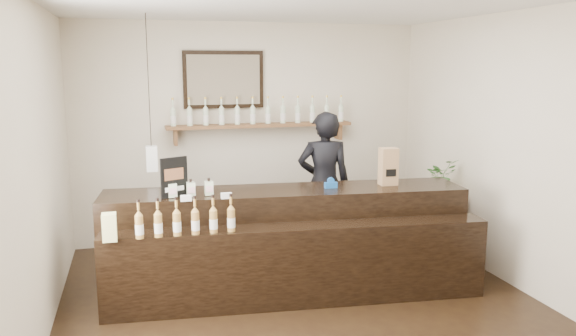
# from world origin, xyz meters

# --- Properties ---
(ground) EXTENTS (5.00, 5.00, 0.00)m
(ground) POSITION_xyz_m (0.00, 0.00, 0.00)
(ground) COLOR black
(ground) RESTS_ON ground
(room_shell) EXTENTS (5.00, 5.00, 5.00)m
(room_shell) POSITION_xyz_m (0.00, 0.00, 1.70)
(room_shell) COLOR beige
(room_shell) RESTS_ON ground
(back_wall_decor) EXTENTS (2.66, 0.96, 1.69)m
(back_wall_decor) POSITION_xyz_m (-0.15, 2.37, 1.76)
(back_wall_decor) COLOR brown
(back_wall_decor) RESTS_ON ground
(counter) EXTENTS (3.70, 1.33, 1.19)m
(counter) POSITION_xyz_m (-0.03, 0.57, 0.48)
(counter) COLOR black
(counter) RESTS_ON ground
(promo_sign) EXTENTS (0.26, 0.13, 0.38)m
(promo_sign) POSITION_xyz_m (-1.13, 0.65, 1.21)
(promo_sign) COLOR black
(promo_sign) RESTS_ON counter
(paper_bag) EXTENTS (0.18, 0.14, 0.39)m
(paper_bag) POSITION_xyz_m (1.07, 0.62, 1.22)
(paper_bag) COLOR #976B49
(paper_bag) RESTS_ON counter
(tape_dispenser) EXTENTS (0.13, 0.05, 0.11)m
(tape_dispenser) POSITION_xyz_m (0.44, 0.64, 1.06)
(tape_dispenser) COLOR #16529E
(tape_dispenser) RESTS_ON counter
(side_cabinet) EXTENTS (0.39, 0.54, 0.77)m
(side_cabinet) POSITION_xyz_m (2.00, 1.13, 0.39)
(side_cabinet) COLOR brown
(side_cabinet) RESTS_ON ground
(potted_plant) EXTENTS (0.41, 0.37, 0.40)m
(potted_plant) POSITION_xyz_m (2.00, 1.13, 0.97)
(potted_plant) COLOR #386D2B
(potted_plant) RESTS_ON side_cabinet
(shopkeeper) EXTENTS (0.79, 0.60, 1.96)m
(shopkeeper) POSITION_xyz_m (0.69, 1.55, 0.98)
(shopkeeper) COLOR black
(shopkeeper) RESTS_ON ground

